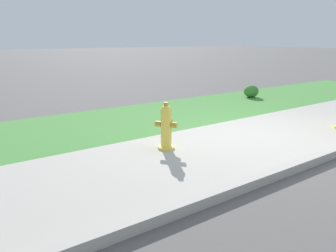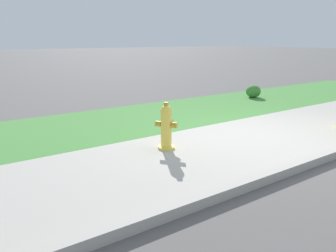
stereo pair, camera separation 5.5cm
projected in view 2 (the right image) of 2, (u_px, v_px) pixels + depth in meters
name	position (u px, v px, depth m)	size (l,w,h in m)	color
ground_plane	(263.00, 137.00, 5.83)	(120.00, 120.00, 0.00)	#5B5956
sidewalk_pavement	(263.00, 137.00, 5.83)	(18.00, 2.34, 0.01)	#ADA89E
grass_verge	(178.00, 112.00, 7.86)	(18.00, 2.76, 0.01)	#47893D
street_curb	(332.00, 154.00, 4.82)	(18.00, 0.16, 0.12)	#ADA89E
fire_hydrant_at_driveway	(166.00, 127.00, 5.13)	(0.33, 0.33, 0.76)	yellow
shrub_bush_far_verge	(253.00, 91.00, 9.79)	(0.44, 0.44, 0.37)	#3D7F33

